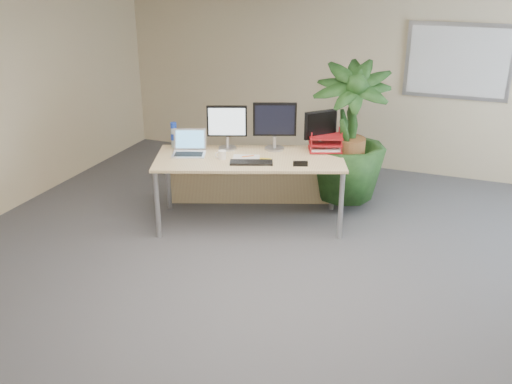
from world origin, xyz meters
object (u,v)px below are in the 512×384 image
at_px(monitor_left, 227,125).
at_px(laptop, 189,148).
at_px(monitor_right, 275,123).
at_px(desk, 250,168).
at_px(floor_plant, 348,148).

relative_size(monitor_left, laptop, 1.12).
bearing_deg(monitor_right, desk, -129.47).
bearing_deg(monitor_right, floor_plant, 29.83).
height_order(desk, laptop, laptop).
relative_size(floor_plant, monitor_right, 2.83).
xyz_separation_m(desk, floor_plant, (0.94, 0.67, 0.14)).
height_order(monitor_left, monitor_right, monitor_right).
relative_size(monitor_left, monitor_right, 0.93).
bearing_deg(laptop, floor_plant, 29.89).
bearing_deg(desk, monitor_right, 50.53).
distance_m(floor_plant, monitor_right, 0.91).
bearing_deg(monitor_left, monitor_right, 19.30).
bearing_deg(floor_plant, desk, -144.62).
bearing_deg(monitor_left, floor_plant, 25.81).
xyz_separation_m(monitor_left, laptop, (-0.32, -0.30, -0.22)).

